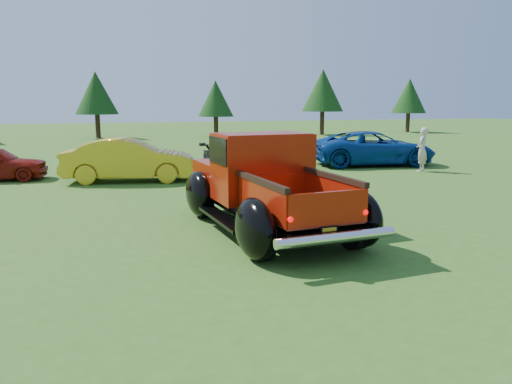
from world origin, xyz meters
name	(u,v)px	position (x,y,z in m)	size (l,w,h in m)	color
ground	(253,241)	(0.00, 0.00, 0.00)	(120.00, 120.00, 0.00)	#365819
tree_mid_left	(96,93)	(-3.00, 31.00, 3.38)	(3.20, 3.20, 5.00)	#332114
tree_mid_right	(216,99)	(6.00, 30.00, 2.97)	(2.82, 2.82, 4.40)	#332114
tree_east	(323,91)	(15.00, 29.50, 3.66)	(3.46, 3.46, 5.40)	#332114
tree_far_east	(409,96)	(24.00, 30.50, 3.25)	(3.07, 3.07, 4.80)	#332114
pickup_truck	(262,183)	(0.52, 1.08, 0.98)	(3.01, 5.75, 2.07)	black
show_car_yellow	(130,160)	(-1.88, 8.54, 0.75)	(1.58, 4.53, 1.49)	gold
show_car_grey	(256,157)	(2.98, 9.46, 0.61)	(1.72, 4.22, 1.23)	black
show_car_blue	(373,148)	(8.50, 10.02, 0.74)	(2.46, 5.33, 1.48)	navy
spectator	(422,150)	(9.32, 7.69, 0.87)	(0.63, 0.42, 1.74)	beige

